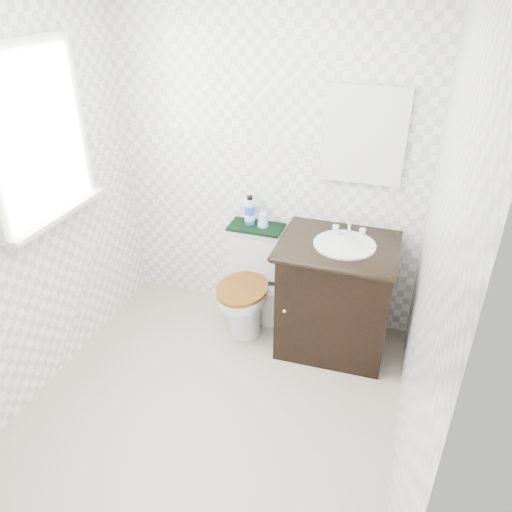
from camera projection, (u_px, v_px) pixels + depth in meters
The scene contains 14 objects.
floor at pixel (209, 413), 3.05m from camera, with size 2.40×2.40×0.00m, color #A69985.
wall_back at pixel (268, 163), 3.45m from camera, with size 2.40×2.40×0.00m, color white.
wall_front at pixel (31, 420), 1.46m from camera, with size 2.40×2.40×0.00m, color white.
wall_left at pixel (14, 211), 2.75m from camera, with size 2.40×2.40×0.00m, color white.
wall_right at pixel (430, 276), 2.16m from camera, with size 2.40×2.40×0.00m, color white.
window at pixel (35, 136), 2.78m from camera, with size 0.02×0.70×0.90m, color white.
mirror at pixel (364, 136), 3.13m from camera, with size 0.50×0.02×0.60m, color silver.
toilet at pixel (251, 284), 3.70m from camera, with size 0.40×0.61×0.74m.
vanity at pixel (336, 292), 3.42m from camera, with size 0.78×0.67×0.92m.
trash_bin at pixel (275, 305), 3.77m from camera, with size 0.24×0.21×0.30m.
towel at pixel (256, 227), 3.59m from camera, with size 0.39×0.22×0.02m, color black.
mouthwash_bottle at pixel (250, 211), 3.58m from camera, with size 0.07×0.07×0.22m.
cup at pixel (263, 220), 3.56m from camera, with size 0.08×0.08×0.10m, color #96BBF6.
soap_bar at pixel (342, 234), 3.31m from camera, with size 0.06×0.04×0.02m, color #1A817A.
Camera 1 is at (0.95, -1.98, 2.34)m, focal length 35.00 mm.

